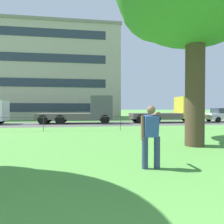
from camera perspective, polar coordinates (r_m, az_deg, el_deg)
The scene contains 7 objects.
street_strip at distance 20.23m, azimuth -8.15°, elevation -3.29°, with size 80.00×6.12×0.01m, color #565454.
park_fence at distance 14.36m, azimuth -8.07°, elevation -2.44°, with size 36.92×0.04×1.00m.
person_thrower at distance 5.48m, azimuth 10.72°, elevation -6.15°, with size 0.55×0.77×1.64m.
flatbed_truck_center at distance 20.72m, azimuth -7.15°, elevation 0.18°, with size 7.37×2.64×2.75m.
flatbed_truck_left at distance 22.95m, azimuth 16.98°, elevation 0.24°, with size 7.35×2.56×2.75m.
car_white_far_left at distance 26.17m, azimuth 28.42°, elevation -0.70°, with size 4.01×1.84×1.54m.
apartment_building_background at distance 34.41m, azimuth -21.90°, elevation 9.56°, with size 26.67×11.21×13.25m.
Camera 1 is at (-0.07, 0.58, 1.59)m, focal length 32.98 mm.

